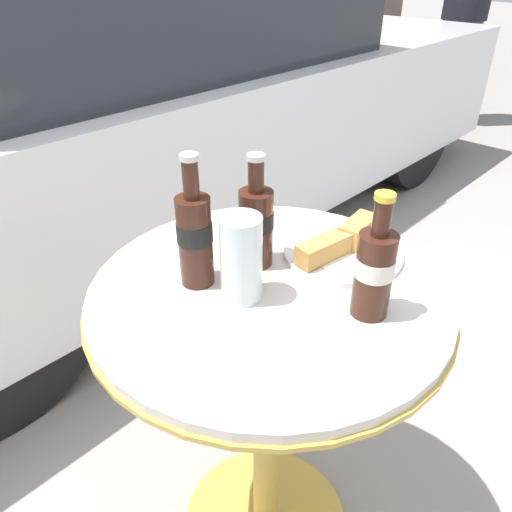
# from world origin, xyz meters

# --- Properties ---
(bistro_table) EXTENTS (0.67, 0.67, 0.78)m
(bistro_table) POSITION_xyz_m (0.00, 0.00, 0.57)
(bistro_table) COLOR gold
(bistro_table) RESTS_ON ground_plane
(cola_bottle_left) EXTENTS (0.07, 0.07, 0.22)m
(cola_bottle_left) POSITION_xyz_m (0.06, -0.17, 0.86)
(cola_bottle_left) COLOR #3D1E14
(cola_bottle_left) RESTS_ON bistro_table
(cola_bottle_right) EXTENTS (0.07, 0.07, 0.22)m
(cola_bottle_right) POSITION_xyz_m (0.04, 0.07, 0.86)
(cola_bottle_right) COLOR #3D1E14
(cola_bottle_right) RESTS_ON bistro_table
(cola_bottle_center) EXTENTS (0.06, 0.06, 0.25)m
(cola_bottle_center) POSITION_xyz_m (-0.08, 0.11, 0.87)
(cola_bottle_center) COLOR #3D1E14
(cola_bottle_center) RESTS_ON bistro_table
(drinking_glass) EXTENTS (0.07, 0.07, 0.16)m
(drinking_glass) POSITION_xyz_m (-0.06, 0.01, 0.85)
(drinking_glass) COLOR black
(drinking_glass) RESTS_ON bistro_table
(lunch_plate_near) EXTENTS (0.24, 0.24, 0.06)m
(lunch_plate_near) POSITION_xyz_m (0.18, -0.03, 0.79)
(lunch_plate_near) COLOR white
(lunch_plate_near) RESTS_ON bistro_table
(parked_car) EXTENTS (4.18, 1.78, 1.32)m
(parked_car) POSITION_xyz_m (0.95, 1.65, 0.63)
(parked_car) COLOR silver
(parked_car) RESTS_ON ground_plane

